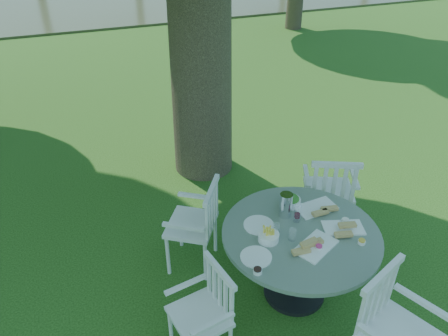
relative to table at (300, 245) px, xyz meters
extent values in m
plane|color=#13390C|center=(-0.32, 0.80, -0.59)|extent=(140.00, 140.00, 0.00)
cylinder|color=black|center=(0.00, 0.00, -0.57)|extent=(0.56, 0.56, 0.04)
cylinder|color=black|center=(0.00, 0.00, -0.22)|extent=(0.12, 0.12, 0.66)
cylinder|color=slate|center=(0.00, 0.00, 0.13)|extent=(1.34, 1.34, 0.04)
cylinder|color=silver|center=(1.02, 0.82, -0.35)|extent=(0.04, 0.04, 0.48)
cylinder|color=silver|center=(0.63, 0.99, -0.35)|extent=(0.04, 0.04, 0.48)
cylinder|color=silver|center=(0.86, 0.47, -0.35)|extent=(0.04, 0.04, 0.48)
cylinder|color=silver|center=(0.48, 0.64, -0.35)|extent=(0.04, 0.04, 0.48)
cube|color=silver|center=(0.75, 0.73, -0.09)|extent=(0.63, 0.61, 0.04)
cube|color=silver|center=(0.66, 0.54, 0.13)|extent=(0.46, 0.24, 0.49)
cylinder|color=silver|center=(-0.81, 0.99, -0.36)|extent=(0.04, 0.04, 0.46)
cylinder|color=silver|center=(-1.03, 0.64, -0.36)|extent=(0.04, 0.04, 0.46)
cylinder|color=silver|center=(-0.50, 0.79, -0.36)|extent=(0.04, 0.04, 0.46)
cylinder|color=silver|center=(-0.72, 0.44, -0.36)|extent=(0.04, 0.04, 0.46)
cube|color=silver|center=(-0.76, 0.72, -0.11)|extent=(0.61, 0.63, 0.04)
cube|color=silver|center=(-0.59, 0.61, 0.11)|extent=(0.29, 0.42, 0.47)
cylinder|color=silver|center=(-1.20, -0.14, -0.38)|extent=(0.03, 0.03, 0.42)
cylinder|color=silver|center=(-0.88, -0.08, -0.38)|extent=(0.03, 0.03, 0.42)
cube|color=silver|center=(-1.00, -0.29, -0.15)|extent=(0.46, 0.49, 0.04)
cube|color=silver|center=(-0.82, -0.26, 0.04)|extent=(0.12, 0.42, 0.43)
cylinder|color=silver|center=(0.37, -0.75, -0.34)|extent=(0.04, 0.04, 0.49)
cube|color=silver|center=(0.16, -0.82, 0.16)|extent=(0.48, 0.24, 0.50)
cube|color=white|center=(0.02, -0.20, 0.15)|extent=(0.43, 0.36, 0.01)
cube|color=white|center=(0.36, -0.08, 0.15)|extent=(0.38, 0.29, 0.01)
cube|color=white|center=(0.28, 0.24, 0.16)|extent=(0.39, 0.24, 0.02)
cylinder|color=white|center=(-0.48, -0.14, 0.15)|extent=(0.25, 0.25, 0.01)
cylinder|color=white|center=(-0.30, 0.20, 0.15)|extent=(0.26, 0.26, 0.01)
cylinder|color=white|center=(-0.30, 0.01, 0.18)|extent=(0.18, 0.18, 0.07)
cylinder|color=white|center=(0.09, 0.38, 0.18)|extent=(0.19, 0.19, 0.06)
cylinder|color=silver|center=(-0.03, 0.25, 0.26)|extent=(0.11, 0.11, 0.23)
cylinder|color=white|center=(0.03, 0.15, 0.23)|extent=(0.06, 0.06, 0.17)
cylinder|color=white|center=(-0.21, 0.05, 0.20)|extent=(0.06, 0.06, 0.10)
cylinder|color=white|center=(-0.12, -0.05, 0.20)|extent=(0.06, 0.06, 0.11)
cylinder|color=white|center=(0.03, -0.23, 0.16)|extent=(0.06, 0.06, 0.03)
cylinder|color=white|center=(0.39, -0.29, 0.16)|extent=(0.06, 0.06, 0.03)
cylinder|color=white|center=(0.41, -0.02, 0.16)|extent=(0.07, 0.07, 0.03)
cylinder|color=white|center=(-0.53, -0.30, 0.16)|extent=(0.07, 0.07, 0.03)
camera|label=1|loc=(-1.58, -2.41, 2.58)|focal=35.00mm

